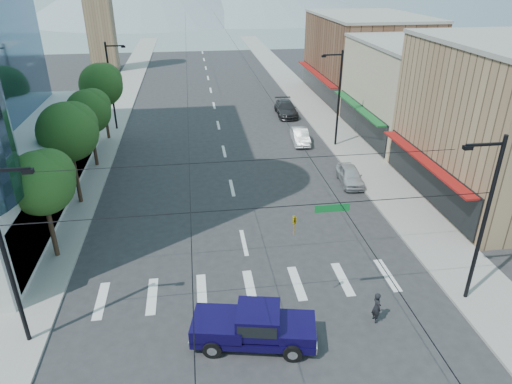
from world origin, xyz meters
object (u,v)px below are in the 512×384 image
Objects in this scene: parked_car_far at (286,109)px; parked_car_near at (350,175)px; pedestrian at (377,307)px; parked_car_mid at (300,136)px; pickup_truck at (253,326)px.

parked_car_near is at bearing -84.22° from parked_car_far.
pedestrian is 0.39× the size of parked_car_mid.
pickup_truck is at bearing 91.12° from pedestrian.
pickup_truck is 1.46× the size of parked_car_near.
parked_car_far reaches higher than parked_car_mid.
parked_car_near is (9.97, 16.04, -0.31)m from pickup_truck.
pedestrian is 0.30× the size of parked_car_far.
parked_car_far is (2.54, 34.53, -0.03)m from pedestrian.
parked_car_mid is at bearing -9.26° from pedestrian.
parked_car_far is at bearing 87.92° from pickup_truck.
pickup_truck is 6.14m from pedestrian.
parked_car_far is (0.48, 9.36, 0.09)m from parked_car_mid.
parked_car_near is at bearing -75.41° from parked_car_mid.
parked_car_far is at bearing 98.18° from parked_car_near.
parked_car_near is at bearing -18.62° from pedestrian.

